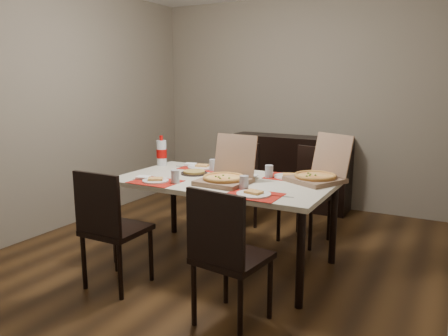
{
  "coord_description": "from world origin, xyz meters",
  "views": [
    {
      "loc": [
        1.85,
        -3.37,
        1.57
      ],
      "look_at": [
        0.12,
        -0.19,
        0.85
      ],
      "focal_mm": 35.0,
      "sensor_mm": 36.0,
      "label": 1
    }
  ],
  "objects": [
    {
      "name": "chair_near_left",
      "position": [
        -0.4,
        -1.03,
        0.51
      ],
      "size": [
        0.42,
        0.42,
        0.93
      ],
      "color": "black",
      "rests_on": "ground"
    },
    {
      "name": "setting_far_left",
      "position": [
        -0.28,
        0.14,
        0.77
      ],
      "size": [
        0.47,
        0.3,
        0.11
      ],
      "color": "#B1140B",
      "rests_on": "dining_table"
    },
    {
      "name": "ground",
      "position": [
        0.0,
        0.0,
        -0.01
      ],
      "size": [
        3.8,
        4.0,
        0.02
      ],
      "primitive_type": "cube",
      "color": "#472D15",
      "rests_on": "ground"
    },
    {
      "name": "faina_plate",
      "position": [
        -0.22,
        -0.12,
        0.76
      ],
      "size": [
        0.24,
        0.24,
        0.03
      ],
      "color": "black",
      "rests_on": "dining_table"
    },
    {
      "name": "chair_near_right",
      "position": [
        0.62,
        -1.08,
        0.51
      ],
      "size": [
        0.47,
        0.47,
        0.93
      ],
      "color": "black",
      "rests_on": "ground"
    },
    {
      "name": "sideboard",
      "position": [
        0.0,
        1.78,
        0.45
      ],
      "size": [
        1.5,
        0.4,
        0.9
      ],
      "primitive_type": "cube",
      "color": "black",
      "rests_on": "ground"
    },
    {
      "name": "pizza_box_center",
      "position": [
        0.2,
        -0.3,
        0.81
      ],
      "size": [
        0.4,
        0.44,
        0.38
      ],
      "color": "brown",
      "rests_on": "dining_table"
    },
    {
      "name": "pizza_box_right",
      "position": [
        0.85,
        0.12,
        0.81
      ],
      "size": [
        0.54,
        0.56,
        0.39
      ],
      "color": "brown",
      "rests_on": "dining_table"
    },
    {
      "name": "setting_near_left",
      "position": [
        -0.31,
        -0.52,
        0.77
      ],
      "size": [
        0.43,
        0.3,
        0.11
      ],
      "color": "#B1140B",
      "rests_on": "dining_table"
    },
    {
      "name": "chair_far_left",
      "position": [
        -0.23,
        0.76,
        0.51
      ],
      "size": [
        0.54,
        0.54,
        0.93
      ],
      "color": "black",
      "rests_on": "ground"
    },
    {
      "name": "dining_table",
      "position": [
        0.12,
        -0.19,
        0.68
      ],
      "size": [
        1.8,
        1.0,
        0.75
      ],
      "color": "beige",
      "rests_on": "ground"
    },
    {
      "name": "setting_near_right",
      "position": [
        0.53,
        -0.51,
        0.77
      ],
      "size": [
        0.48,
        0.3,
        0.11
      ],
      "color": "#B1140B",
      "rests_on": "dining_table"
    },
    {
      "name": "chair_far_right",
      "position": [
        0.58,
        0.74,
        0.51
      ],
      "size": [
        0.5,
        0.5,
        0.93
      ],
      "color": "black",
      "rests_on": "ground"
    },
    {
      "name": "napkin_loose",
      "position": [
        0.18,
        -0.21,
        0.76
      ],
      "size": [
        0.15,
        0.15,
        0.02
      ],
      "primitive_type": "cube",
      "rotation": [
        0.0,
        0.0,
        0.4
      ],
      "color": "white",
      "rests_on": "dining_table"
    },
    {
      "name": "setting_far_right",
      "position": [
        0.55,
        0.13,
        0.77
      ],
      "size": [
        0.45,
        0.3,
        0.11
      ],
      "color": "#B1140B",
      "rests_on": "dining_table"
    },
    {
      "name": "room_walls",
      "position": [
        0.0,
        0.43,
        1.73
      ],
      "size": [
        3.84,
        4.02,
        2.62
      ],
      "color": "gray",
      "rests_on": "ground"
    },
    {
      "name": "dip_bowl",
      "position": [
        0.3,
        -0.03,
        0.77
      ],
      "size": [
        0.13,
        0.13,
        0.03
      ],
      "primitive_type": "imported",
      "rotation": [
        0.0,
        0.0,
        -0.08
      ],
      "color": "white",
      "rests_on": "dining_table"
    },
    {
      "name": "soda_bottle",
      "position": [
        -0.72,
        0.08,
        0.88
      ],
      "size": [
        0.1,
        0.1,
        0.3
      ],
      "color": "silver",
      "rests_on": "dining_table"
    }
  ]
}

